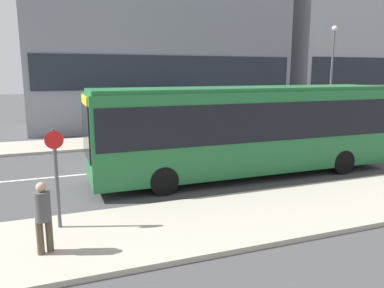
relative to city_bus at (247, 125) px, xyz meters
The scene contains 11 objects.
ground_plane 5.08m from the city_bus, 149.96° to the left, with size 120.00×120.00×0.00m, color #444447.
sidewalk_near 5.94m from the city_bus, 136.09° to the right, with size 44.00×3.50×0.13m.
sidewalk_far 9.69m from the city_bus, 115.26° to the left, with size 44.00×3.50×0.13m.
lane_centerline 5.08m from the city_bus, 149.96° to the left, with size 41.80×0.16×0.01m.
apartment_block_left_tower 16.00m from the city_bus, 86.62° to the left, with size 18.58×6.60×14.33m.
apartment_block_right_tower 26.21m from the city_bus, 34.68° to the left, with size 18.67×5.59×14.62m.
city_bus is the anchor object (origin of this frame).
parked_car_0 12.12m from the city_bus, 27.75° to the left, with size 4.26×1.83×1.41m.
pedestrian_near_stop 8.51m from the city_bus, 149.10° to the right, with size 0.34×0.34×1.58m.
bus_stop_sign 7.57m from the city_bus, 156.40° to the right, with size 0.44×0.12×2.51m.
street_lamp 13.15m from the city_bus, 36.22° to the left, with size 0.36×0.36×6.75m.
Camera 1 is at (-2.88, -14.83, 3.98)m, focal length 35.00 mm.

